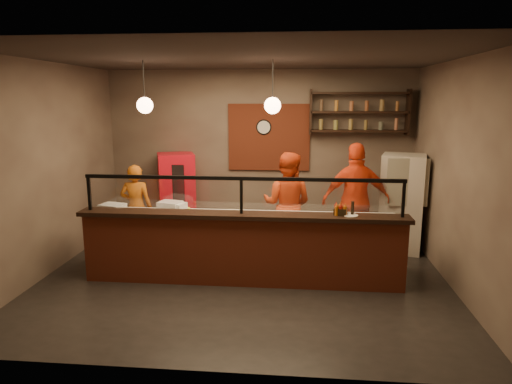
# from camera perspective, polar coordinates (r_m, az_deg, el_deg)

# --- Properties ---
(floor) EXTENTS (6.00, 6.00, 0.00)m
(floor) POSITION_cam_1_polar(r_m,az_deg,el_deg) (7.07, -1.46, -10.43)
(floor) COLOR black
(floor) RESTS_ON ground
(ceiling) EXTENTS (6.00, 6.00, 0.00)m
(ceiling) POSITION_cam_1_polar(r_m,az_deg,el_deg) (6.57, -1.61, 16.40)
(ceiling) COLOR #342C28
(ceiling) RESTS_ON wall_back
(wall_back) EXTENTS (6.00, 0.00, 6.00)m
(wall_back) POSITION_cam_1_polar(r_m,az_deg,el_deg) (9.10, 0.37, 4.99)
(wall_back) COLOR #766656
(wall_back) RESTS_ON floor
(wall_left) EXTENTS (0.00, 5.00, 5.00)m
(wall_left) POSITION_cam_1_polar(r_m,az_deg,el_deg) (7.60, -24.63, 2.60)
(wall_left) COLOR #766656
(wall_left) RESTS_ON floor
(wall_right) EXTENTS (0.00, 5.00, 5.00)m
(wall_right) POSITION_cam_1_polar(r_m,az_deg,el_deg) (6.95, 23.87, 1.91)
(wall_right) COLOR #766656
(wall_right) RESTS_ON floor
(wall_front) EXTENTS (6.00, 0.00, 6.00)m
(wall_front) POSITION_cam_1_polar(r_m,az_deg,el_deg) (4.21, -5.63, -2.91)
(wall_front) COLOR #766656
(wall_front) RESTS_ON floor
(brick_patch) EXTENTS (1.60, 0.04, 1.30)m
(brick_patch) POSITION_cam_1_polar(r_m,az_deg,el_deg) (9.02, 1.63, 6.84)
(brick_patch) COLOR #963A20
(brick_patch) RESTS_ON wall_back
(service_counter) EXTENTS (4.60, 0.25, 1.00)m
(service_counter) POSITION_cam_1_polar(r_m,az_deg,el_deg) (6.61, -1.80, -7.38)
(service_counter) COLOR #963A20
(service_counter) RESTS_ON floor
(counter_ledge) EXTENTS (4.70, 0.37, 0.06)m
(counter_ledge) POSITION_cam_1_polar(r_m,az_deg,el_deg) (6.46, -1.83, -2.93)
(counter_ledge) COLOR black
(counter_ledge) RESTS_ON service_counter
(worktop_cabinet) EXTENTS (4.60, 0.75, 0.85)m
(worktop_cabinet) POSITION_cam_1_polar(r_m,az_deg,el_deg) (7.11, -1.29, -6.65)
(worktop_cabinet) COLOR gray
(worktop_cabinet) RESTS_ON floor
(worktop) EXTENTS (4.60, 0.75, 0.05)m
(worktop) POSITION_cam_1_polar(r_m,az_deg,el_deg) (6.98, -1.30, -3.14)
(worktop) COLOR silver
(worktop) RESTS_ON worktop_cabinet
(sneeze_guard) EXTENTS (4.50, 0.05, 0.52)m
(sneeze_guard) POSITION_cam_1_polar(r_m,az_deg,el_deg) (6.38, -1.85, 0.03)
(sneeze_guard) COLOR white
(sneeze_guard) RESTS_ON counter_ledge
(wall_shelving) EXTENTS (1.84, 0.28, 0.85)m
(wall_shelving) POSITION_cam_1_polar(r_m,az_deg,el_deg) (8.89, 12.74, 9.72)
(wall_shelving) COLOR black
(wall_shelving) RESTS_ON wall_back
(wall_clock) EXTENTS (0.30, 0.04, 0.30)m
(wall_clock) POSITION_cam_1_polar(r_m,az_deg,el_deg) (9.00, 0.99, 8.11)
(wall_clock) COLOR black
(wall_clock) RESTS_ON wall_back
(pendant_left) EXTENTS (0.24, 0.24, 0.77)m
(pendant_left) POSITION_cam_1_polar(r_m,az_deg,el_deg) (7.08, -13.72, 10.49)
(pendant_left) COLOR black
(pendant_left) RESTS_ON ceiling
(pendant_right) EXTENTS (0.24, 0.24, 0.77)m
(pendant_right) POSITION_cam_1_polar(r_m,az_deg,el_deg) (6.71, 2.08, 10.76)
(pendant_right) COLOR black
(pendant_right) RESTS_ON ceiling
(cook_left) EXTENTS (0.58, 0.40, 1.53)m
(cook_left) POSITION_cam_1_polar(r_m,az_deg,el_deg) (8.32, -14.74, -1.88)
(cook_left) COLOR #C35F12
(cook_left) RESTS_ON floor
(cook_mid) EXTENTS (1.00, 0.86, 1.78)m
(cook_mid) POSITION_cam_1_polar(r_m,az_deg,el_deg) (7.74, 3.91, -1.55)
(cook_mid) COLOR red
(cook_mid) RESTS_ON floor
(cook_right) EXTENTS (1.18, 0.60, 1.94)m
(cook_right) POSITION_cam_1_polar(r_m,az_deg,el_deg) (7.84, 12.39, -1.04)
(cook_right) COLOR red
(cook_right) RESTS_ON floor
(fridge) EXTENTS (0.86, 0.83, 1.71)m
(fridge) POSITION_cam_1_polar(r_m,az_deg,el_deg) (8.38, 17.73, -1.33)
(fridge) COLOR beige
(fridge) RESTS_ON floor
(red_cooler) EXTENTS (0.86, 0.82, 1.60)m
(red_cooler) POSITION_cam_1_polar(r_m,az_deg,el_deg) (9.16, -9.86, -0.21)
(red_cooler) COLOR red
(red_cooler) RESTS_ON floor
(pizza_dough) EXTENTS (0.58, 0.58, 0.01)m
(pizza_dough) POSITION_cam_1_polar(r_m,az_deg,el_deg) (7.11, -3.25, -2.61)
(pizza_dough) COLOR beige
(pizza_dough) RESTS_ON worktop
(prep_tub_a) EXTENTS (0.36, 0.32, 0.15)m
(prep_tub_a) POSITION_cam_1_polar(r_m,az_deg,el_deg) (7.25, -10.04, -1.93)
(prep_tub_a) COLOR silver
(prep_tub_a) RESTS_ON worktop
(prep_tub_b) EXTENTS (0.40, 0.35, 0.17)m
(prep_tub_b) POSITION_cam_1_polar(r_m,az_deg,el_deg) (7.28, -10.67, -1.82)
(prep_tub_b) COLOR silver
(prep_tub_b) RESTS_ON worktop
(prep_tub_c) EXTENTS (0.40, 0.35, 0.17)m
(prep_tub_c) POSITION_cam_1_polar(r_m,az_deg,el_deg) (7.31, -17.49, -2.11)
(prep_tub_c) COLOR silver
(prep_tub_c) RESTS_ON worktop
(rolling_pin) EXTENTS (0.36, 0.20, 0.06)m
(rolling_pin) POSITION_cam_1_polar(r_m,az_deg,el_deg) (7.29, -9.71, -2.20)
(rolling_pin) COLOR yellow
(rolling_pin) RESTS_ON worktop
(condiment_caddy) EXTENTS (0.20, 0.17, 0.10)m
(condiment_caddy) POSITION_cam_1_polar(r_m,az_deg,el_deg) (6.46, 10.51, -2.42)
(condiment_caddy) COLOR black
(condiment_caddy) RESTS_ON counter_ledge
(pepper_mill) EXTENTS (0.05, 0.05, 0.20)m
(pepper_mill) POSITION_cam_1_polar(r_m,az_deg,el_deg) (6.46, 11.97, -2.00)
(pepper_mill) COLOR black
(pepper_mill) RESTS_ON counter_ledge
(small_plate) EXTENTS (0.25, 0.25, 0.01)m
(small_plate) POSITION_cam_1_polar(r_m,az_deg,el_deg) (6.44, 11.76, -2.88)
(small_plate) COLOR white
(small_plate) RESTS_ON counter_ledge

